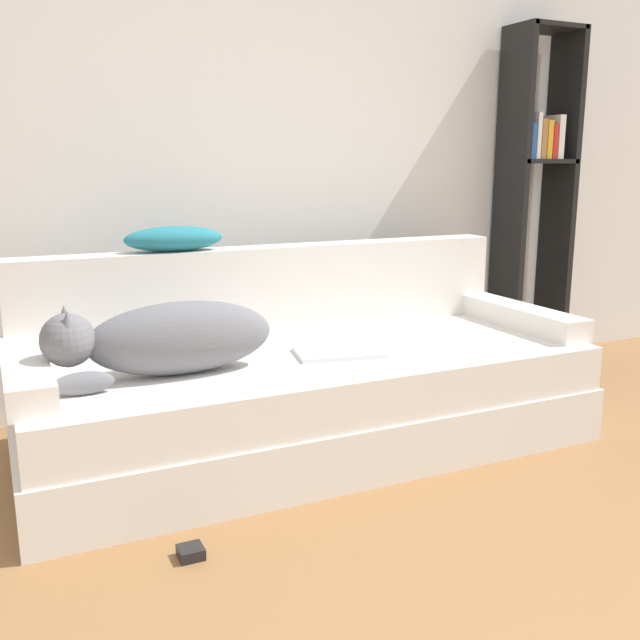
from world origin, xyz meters
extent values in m
cube|color=white|center=(0.00, 2.95, 1.35)|extent=(7.18, 0.06, 2.70)
cube|color=silver|center=(0.15, 2.15, 0.11)|extent=(2.30, 0.95, 0.22)
cube|color=silver|center=(0.15, 2.14, 0.32)|extent=(2.26, 0.91, 0.18)
cube|color=silver|center=(0.15, 2.55, 0.60)|extent=(2.26, 0.15, 0.39)
cube|color=silver|center=(-0.92, 2.14, 0.46)|extent=(0.15, 0.76, 0.10)
cube|color=silver|center=(1.23, 2.14, 0.46)|extent=(0.15, 0.76, 0.10)
ellipsoid|color=slate|center=(-0.39, 2.06, 0.54)|extent=(0.68, 0.24, 0.27)
sphere|color=slate|center=(-0.78, 2.06, 0.57)|extent=(0.19, 0.19, 0.19)
cone|color=slate|center=(-0.78, 2.01, 0.64)|extent=(0.06, 0.06, 0.08)
cone|color=slate|center=(-0.78, 2.11, 0.64)|extent=(0.06, 0.06, 0.08)
ellipsoid|color=slate|center=(-0.76, 1.95, 0.45)|extent=(0.20, 0.06, 0.08)
cube|color=silver|center=(0.24, 2.05, 0.42)|extent=(0.39, 0.29, 0.02)
ellipsoid|color=teal|center=(-0.29, 2.55, 0.85)|extent=(0.42, 0.17, 0.11)
cube|color=black|center=(1.66, 2.77, 0.94)|extent=(0.04, 0.26, 1.88)
cube|color=black|center=(2.02, 2.77, 0.94)|extent=(0.04, 0.26, 1.88)
cube|color=black|center=(1.84, 2.77, 1.87)|extent=(0.37, 0.26, 0.02)
cube|color=black|center=(1.84, 2.77, 1.17)|extent=(0.37, 0.26, 0.02)
cube|color=#234C93|center=(1.71, 2.75, 1.27)|extent=(0.03, 0.20, 0.19)
cube|color=silver|center=(1.74, 2.75, 1.30)|extent=(0.03, 0.20, 0.24)
cube|color=olive|center=(1.78, 2.75, 1.28)|extent=(0.03, 0.20, 0.21)
cube|color=gold|center=(1.82, 2.75, 1.28)|extent=(0.03, 0.20, 0.21)
cube|color=red|center=(1.86, 2.75, 1.27)|extent=(0.03, 0.20, 0.18)
cube|color=silver|center=(1.90, 2.75, 1.30)|extent=(0.04, 0.20, 0.24)
cube|color=black|center=(-0.53, 1.50, 0.02)|extent=(0.07, 0.07, 0.03)
camera|label=1|loc=(-1.00, -0.41, 1.16)|focal=40.00mm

